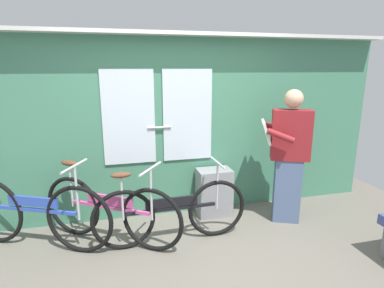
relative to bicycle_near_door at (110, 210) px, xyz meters
The scene contains 7 objects.
ground_plane 1.20m from the bicycle_near_door, 44.08° to the right, with size 6.37×4.32×0.04m, color #666056.
train_door_wall 1.26m from the bicycle_near_door, 34.72° to the left, with size 5.37×0.28×2.20m.
bicycle_near_door is the anchor object (origin of this frame).
bicycle_leaning_behind 0.64m from the bicycle_near_door, 14.80° to the right, with size 1.65×0.44×0.86m.
bicycle_by_pole 0.76m from the bicycle_near_door, behind, with size 1.57×0.80×0.93m.
passenger_reading_newspaper 2.10m from the bicycle_near_door, ahead, with size 0.61×0.55×1.59m.
trash_bin_by_wall 1.31m from the bicycle_near_door, 15.43° to the left, with size 0.42×0.28×0.59m, color gray.
Camera 1 is at (-0.73, -2.36, 1.83)m, focal length 29.41 mm.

